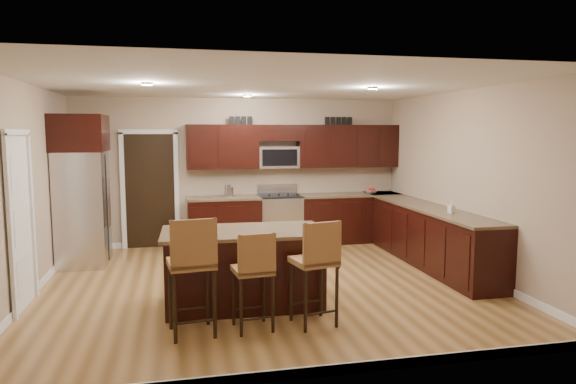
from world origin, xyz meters
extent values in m
plane|color=olive|center=(0.00, 0.00, 0.00)|extent=(6.00, 6.00, 0.00)
plane|color=silver|center=(0.00, 0.00, 2.70)|extent=(6.00, 6.00, 0.00)
plane|color=tan|center=(0.00, 2.75, 1.35)|extent=(6.00, 0.00, 6.00)
plane|color=tan|center=(-3.00, 0.00, 1.35)|extent=(0.00, 5.50, 5.50)
plane|color=tan|center=(3.00, 0.00, 1.35)|extent=(0.00, 5.50, 5.50)
cube|color=black|center=(-0.35, 2.45, 0.44)|extent=(1.30, 0.60, 0.88)
cube|color=black|center=(2.03, 2.45, 0.44)|extent=(1.94, 0.60, 0.88)
cube|color=black|center=(2.70, 0.48, 0.44)|extent=(0.60, 3.35, 0.88)
cube|color=brown|center=(-0.35, 2.45, 0.90)|extent=(1.30, 0.63, 0.04)
cube|color=brown|center=(2.03, 2.45, 0.90)|extent=(1.94, 0.63, 0.04)
cube|color=brown|center=(2.70, 0.48, 0.90)|extent=(0.63, 3.35, 0.04)
cube|color=black|center=(-0.35, 2.58, 1.82)|extent=(1.30, 0.33, 0.80)
cube|color=black|center=(2.03, 2.58, 1.82)|extent=(1.94, 0.33, 0.80)
cube|color=black|center=(0.68, 2.58, 2.07)|extent=(0.76, 0.33, 0.30)
cube|color=silver|center=(0.68, 2.45, 0.45)|extent=(0.76, 0.64, 0.90)
cube|color=black|center=(0.68, 2.45, 0.91)|extent=(0.76, 0.60, 0.03)
cube|color=black|center=(0.68, 2.15, 0.45)|extent=(0.65, 0.01, 0.45)
cube|color=silver|center=(0.68, 2.72, 1.02)|extent=(0.76, 0.05, 0.18)
cube|color=silver|center=(0.68, 2.60, 1.62)|extent=(0.76, 0.31, 0.40)
cube|color=black|center=(-1.65, 2.73, 1.03)|extent=(0.85, 0.03, 2.06)
cube|color=white|center=(-2.98, -0.30, 1.02)|extent=(0.03, 0.80, 2.04)
cube|color=black|center=(-0.40, -0.77, 0.44)|extent=(1.85, 0.96, 0.88)
cube|color=brown|center=(-0.40, -0.77, 0.90)|extent=(1.95, 1.06, 0.04)
cube|color=black|center=(-0.40, -0.77, 0.04)|extent=(1.76, 0.88, 0.09)
cube|color=olive|center=(-1.04, -1.55, 0.75)|extent=(0.51, 0.51, 0.07)
cube|color=olive|center=(-1.01, -1.75, 0.99)|extent=(0.46, 0.10, 0.49)
cylinder|color=black|center=(-1.23, -1.74, 0.36)|extent=(0.04, 0.04, 0.71)
cylinder|color=black|center=(-0.84, -1.74, 0.36)|extent=(0.04, 0.04, 0.71)
cylinder|color=black|center=(-1.23, -1.35, 0.36)|extent=(0.04, 0.04, 0.71)
cylinder|color=black|center=(-0.84, -1.35, 0.36)|extent=(0.04, 0.04, 0.71)
cube|color=olive|center=(-0.40, -1.55, 0.64)|extent=(0.44, 0.44, 0.06)
cube|color=olive|center=(-0.38, -1.72, 0.85)|extent=(0.40, 0.09, 0.42)
cylinder|color=black|center=(-0.57, -1.71, 0.31)|extent=(0.03, 0.03, 0.61)
cylinder|color=black|center=(-0.23, -1.71, 0.31)|extent=(0.03, 0.03, 0.61)
cylinder|color=black|center=(-0.57, -1.38, 0.31)|extent=(0.03, 0.03, 0.61)
cylinder|color=black|center=(-0.23, -1.38, 0.31)|extent=(0.03, 0.03, 0.61)
cube|color=olive|center=(0.26, -1.55, 0.70)|extent=(0.51, 0.51, 0.06)
cube|color=olive|center=(0.30, -1.74, 0.93)|extent=(0.43, 0.13, 0.46)
cylinder|color=black|center=(0.08, -1.73, 0.33)|extent=(0.04, 0.04, 0.67)
cylinder|color=black|center=(0.45, -1.73, 0.33)|extent=(0.04, 0.04, 0.67)
cylinder|color=black|center=(0.08, -1.36, 0.33)|extent=(0.04, 0.04, 0.67)
cylinder|color=black|center=(0.45, -1.36, 0.33)|extent=(0.04, 0.04, 0.67)
cube|color=silver|center=(-2.62, 1.68, 0.89)|extent=(0.72, 0.89, 1.78)
cube|color=black|center=(-2.26, 1.68, 0.89)|extent=(0.01, 0.02, 1.70)
cylinder|color=silver|center=(-2.23, 1.60, 0.98)|extent=(0.02, 0.02, 0.79)
cylinder|color=silver|center=(-2.23, 1.76, 0.98)|extent=(0.02, 0.02, 0.79)
cube|color=black|center=(-2.62, 1.68, 2.07)|extent=(0.78, 0.95, 0.57)
cube|color=brown|center=(0.83, 1.67, 0.01)|extent=(0.85, 0.59, 0.01)
imported|color=silver|center=(2.46, 2.45, 0.95)|extent=(0.28, 0.28, 0.06)
imported|color=#B2B2B2|center=(2.70, -0.10, 1.01)|extent=(0.09, 0.09, 0.17)
cylinder|color=silver|center=(-0.28, 2.45, 1.03)|extent=(0.12, 0.12, 0.22)
cylinder|color=silver|center=(-0.23, 2.45, 1.01)|extent=(0.11, 0.11, 0.18)
cylinder|color=white|center=(-0.90, -0.77, 0.97)|extent=(0.10, 0.10, 0.10)
camera|label=1|loc=(-1.14, -6.76, 2.08)|focal=32.00mm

